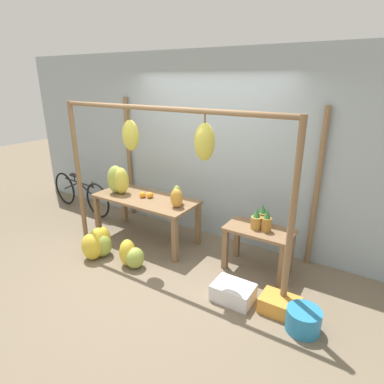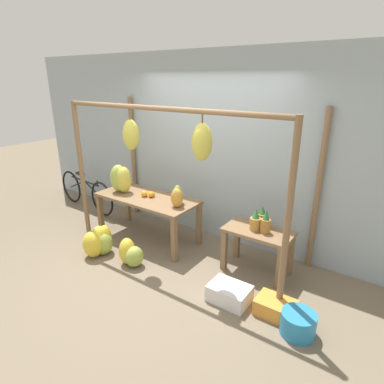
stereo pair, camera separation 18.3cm
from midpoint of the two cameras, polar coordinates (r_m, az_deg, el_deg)
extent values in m
plane|color=#756651|center=(4.39, -7.31, -13.86)|extent=(20.00, 20.00, 0.00)
cube|color=#99A8B2|center=(4.89, 2.26, 7.72)|extent=(8.00, 0.08, 2.80)
cylinder|color=brown|center=(5.15, -20.53, 3.11)|extent=(0.07, 0.07, 2.11)
cylinder|color=brown|center=(3.34, 15.81, -5.13)|extent=(0.07, 0.07, 2.11)
cylinder|color=brown|center=(5.85, -12.01, 5.82)|extent=(0.07, 0.07, 2.11)
cylinder|color=brown|center=(4.34, 20.17, 0.20)|extent=(0.07, 0.07, 2.11)
cylinder|color=brown|center=(3.81, -6.99, 14.50)|extent=(3.21, 0.06, 0.06)
cylinder|color=brown|center=(4.15, -12.38, 13.32)|extent=(0.02, 0.02, 0.13)
ellipsoid|color=gold|center=(4.18, -12.12, 9.82)|extent=(0.22, 0.20, 0.39)
cylinder|color=brown|center=(3.48, 0.77, 12.93)|extent=(0.02, 0.02, 0.09)
ellipsoid|color=gold|center=(3.52, 0.75, 8.86)|extent=(0.23, 0.21, 0.41)
cube|color=brown|center=(4.91, -9.36, -1.21)|extent=(1.61, 0.70, 0.04)
cube|color=brown|center=(5.36, -17.38, -4.12)|extent=(0.07, 0.07, 0.66)
cube|color=brown|center=(4.40, -4.28, -8.57)|extent=(0.07, 0.07, 0.66)
cube|color=brown|center=(5.73, -12.84, -2.13)|extent=(0.07, 0.07, 0.66)
cube|color=brown|center=(4.85, -0.01, -5.74)|extent=(0.07, 0.07, 0.66)
cube|color=brown|center=(4.18, 10.62, -6.71)|extent=(0.86, 0.47, 0.04)
cube|color=brown|center=(4.30, 4.69, -10.09)|extent=(0.07, 0.07, 0.56)
cube|color=brown|center=(4.06, 14.39, -12.66)|extent=(0.07, 0.07, 0.56)
cube|color=brown|center=(4.59, 6.87, -8.13)|extent=(0.07, 0.07, 0.56)
cube|color=brown|center=(4.37, 15.97, -10.36)|extent=(0.07, 0.07, 0.56)
ellipsoid|color=gold|center=(5.08, -13.46, 1.94)|extent=(0.30, 0.31, 0.42)
ellipsoid|color=#9EB247|center=(5.15, -14.18, 2.18)|extent=(0.24, 0.23, 0.43)
ellipsoid|color=gold|center=(5.16, -14.31, 2.24)|extent=(0.30, 0.31, 0.43)
ellipsoid|color=#9EB247|center=(5.13, -14.34, 2.17)|extent=(0.35, 0.34, 0.44)
sphere|color=orange|center=(4.90, -9.86, -0.48)|extent=(0.09, 0.09, 0.09)
sphere|color=orange|center=(4.88, -8.43, -0.51)|extent=(0.08, 0.08, 0.08)
sphere|color=orange|center=(4.87, -8.63, -0.56)|extent=(0.09, 0.09, 0.09)
sphere|color=orange|center=(4.94, -9.84, -0.43)|extent=(0.07, 0.07, 0.07)
sphere|color=orange|center=(4.90, -9.67, -0.59)|extent=(0.07, 0.07, 0.07)
cylinder|color=#A3702D|center=(4.27, 11.17, -4.62)|extent=(0.14, 0.14, 0.16)
cone|color=#337538|center=(4.22, 11.29, -2.92)|extent=(0.10, 0.10, 0.11)
cylinder|color=#B27F38|center=(4.14, 10.10, -5.40)|extent=(0.14, 0.14, 0.16)
cone|color=#337538|center=(4.08, 10.21, -3.64)|extent=(0.10, 0.10, 0.12)
cylinder|color=#A3702D|center=(4.09, 11.84, -5.70)|extent=(0.12, 0.12, 0.18)
cone|color=#337538|center=(4.03, 11.99, -3.73)|extent=(0.09, 0.09, 0.13)
ellipsoid|color=#9EB247|center=(4.80, -16.81, -9.05)|extent=(0.38, 0.38, 0.34)
ellipsoid|color=yellow|center=(4.83, -16.41, -8.28)|extent=(0.28, 0.28, 0.42)
ellipsoid|color=gold|center=(4.82, -17.32, -8.43)|extent=(0.34, 0.33, 0.42)
ellipsoid|color=gold|center=(4.76, -18.45, -9.19)|extent=(0.31, 0.28, 0.39)
ellipsoid|color=#9EB247|center=(4.44, -11.32, -11.44)|extent=(0.32, 0.33, 0.29)
ellipsoid|color=gold|center=(4.49, -12.55, -10.48)|extent=(0.32, 0.33, 0.38)
cube|color=silver|center=(3.85, 5.91, -17.33)|extent=(0.46, 0.33, 0.20)
cylinder|color=teal|center=(3.61, 17.72, -20.87)|extent=(0.35, 0.35, 0.24)
torus|color=black|center=(6.91, -22.37, 0.58)|extent=(0.65, 0.10, 0.65)
torus|color=black|center=(6.05, -17.27, -1.44)|extent=(0.65, 0.10, 0.65)
cylinder|color=black|center=(6.40, -20.23, 1.57)|extent=(0.90, 0.12, 0.03)
cylinder|color=black|center=(6.66, -21.34, 1.06)|extent=(0.54, 0.08, 0.26)
cylinder|color=black|center=(6.22, -18.79, 0.11)|extent=(0.54, 0.08, 0.26)
cylinder|color=black|center=(6.50, -20.91, 2.21)|extent=(0.02, 0.02, 0.10)
cube|color=black|center=(6.48, -20.99, 2.80)|extent=(0.21, 0.10, 0.04)
cylinder|color=black|center=(6.04, -18.12, 1.27)|extent=(0.02, 0.02, 0.10)
ellipsoid|color=gold|center=(4.44, -3.94, -1.10)|extent=(0.21, 0.19, 0.28)
ellipsoid|color=#93A33D|center=(4.49, -4.09, -0.99)|extent=(0.17, 0.16, 0.26)
ellipsoid|color=#93A33D|center=(4.52, -3.84, -0.60)|extent=(0.17, 0.17, 0.29)
ellipsoid|color=#B2993D|center=(4.57, -3.74, -0.87)|extent=(0.16, 0.18, 0.22)
cube|color=orange|center=(3.78, 13.93, -18.92)|extent=(0.41, 0.30, 0.18)
camera|label=1|loc=(0.09, -91.21, -0.43)|focal=30.00mm
camera|label=2|loc=(0.09, 88.79, 0.43)|focal=30.00mm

